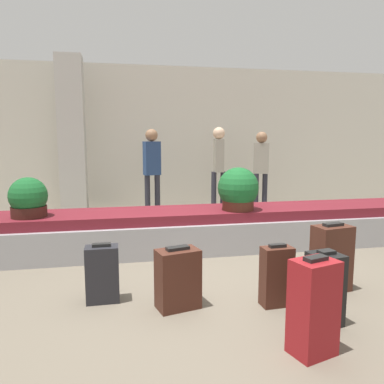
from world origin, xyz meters
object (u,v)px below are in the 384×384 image
(potted_plant_0, at_px, (28,199))
(traveler_1, at_px, (219,161))
(pillar, at_px, (72,137))
(suitcase_1, at_px, (325,288))
(suitcase_4, at_px, (102,274))
(potted_plant_1, at_px, (238,190))
(suitcase_2, at_px, (313,307))
(suitcase_5, at_px, (178,279))
(traveler_0, at_px, (152,164))
(suitcase_3, at_px, (331,258))
(traveler_2, at_px, (261,164))
(suitcase_0, at_px, (277,276))

(potted_plant_0, height_order, traveler_1, traveler_1)
(pillar, bearing_deg, suitcase_1, -63.92)
(pillar, xyz_separation_m, suitcase_4, (0.73, -4.47, -1.32))
(potted_plant_0, relative_size, potted_plant_1, 0.85)
(suitcase_1, height_order, suitcase_2, suitcase_2)
(suitcase_5, height_order, traveler_0, traveler_0)
(suitcase_1, relative_size, suitcase_2, 0.87)
(suitcase_3, relative_size, traveler_1, 0.39)
(suitcase_1, distance_m, potted_plant_1, 2.30)
(suitcase_2, distance_m, traveler_2, 5.57)
(suitcase_3, xyz_separation_m, potted_plant_1, (-0.48, 1.61, 0.50))
(suitcase_3, distance_m, traveler_0, 4.44)
(suitcase_5, relative_size, potted_plant_1, 0.97)
(suitcase_4, bearing_deg, suitcase_3, -4.94)
(suitcase_3, bearing_deg, suitcase_4, 165.33)
(suitcase_4, bearing_deg, traveler_2, 51.42)
(suitcase_0, bearing_deg, suitcase_4, 162.67)
(suitcase_0, distance_m, suitcase_3, 0.73)
(suitcase_5, distance_m, traveler_1, 4.77)
(suitcase_3, distance_m, traveler_2, 4.39)
(pillar, distance_m, suitcase_4, 4.71)
(suitcase_5, height_order, potted_plant_0, potted_plant_0)
(potted_plant_0, xyz_separation_m, traveler_1, (3.23, 2.66, 0.30))
(suitcase_5, bearing_deg, traveler_1, 56.50)
(pillar, relative_size, potted_plant_0, 6.26)
(suitcase_3, xyz_separation_m, traveler_1, (-0.03, 4.33, 0.75))
(suitcase_5, bearing_deg, traveler_0, 74.11)
(potted_plant_0, xyz_separation_m, traveler_2, (4.15, 2.58, 0.23))
(pillar, distance_m, traveler_2, 3.98)
(suitcase_1, height_order, potted_plant_1, potted_plant_1)
(suitcase_3, relative_size, traveler_0, 0.41)
(suitcase_0, height_order, traveler_2, traveler_2)
(suitcase_0, bearing_deg, traveler_1, 78.47)
(pillar, height_order, suitcase_4, pillar)
(suitcase_0, xyz_separation_m, suitcase_4, (-1.60, 0.40, -0.01))
(suitcase_4, xyz_separation_m, traveler_2, (3.19, 4.07, 0.75))
(suitcase_3, bearing_deg, suitcase_2, -137.05)
(potted_plant_1, distance_m, traveler_1, 2.76)
(pillar, distance_m, suitcase_2, 6.23)
(pillar, relative_size, suitcase_5, 5.48)
(traveler_1, bearing_deg, suitcase_5, -14.36)
(suitcase_1, xyz_separation_m, traveler_1, (0.41, 4.95, 0.79))
(suitcase_1, xyz_separation_m, suitcase_3, (0.45, 0.63, 0.04))
(suitcase_5, xyz_separation_m, potted_plant_0, (-1.65, 1.76, 0.52))
(pillar, height_order, suitcase_0, pillar)
(traveler_1, relative_size, traveler_2, 1.05)
(suitcase_3, bearing_deg, pillar, 112.90)
(suitcase_4, relative_size, traveler_1, 0.32)
(suitcase_0, xyz_separation_m, suitcase_3, (0.70, 0.22, 0.06))
(suitcase_0, relative_size, suitcase_4, 1.03)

